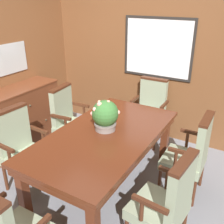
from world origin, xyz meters
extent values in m
plane|color=gray|center=(0.00, 0.00, 0.00)|extent=(14.00, 14.00, 0.00)
cube|color=brown|center=(0.00, 1.75, 1.23)|extent=(7.20, 0.06, 2.45)
cube|color=white|center=(0.07, 1.71, 1.43)|extent=(1.01, 0.01, 0.82)
cube|color=#282623|center=(0.07, 1.71, 1.86)|extent=(1.08, 0.02, 0.04)
cube|color=#282623|center=(0.07, 1.71, 1.00)|extent=(1.08, 0.02, 0.04)
cube|color=#282623|center=(-0.46, 1.71, 1.43)|extent=(0.04, 0.02, 0.82)
cube|color=#282623|center=(0.59, 1.71, 1.43)|extent=(0.03, 0.02, 0.82)
cube|color=#B2BCC1|center=(-1.73, 0.36, 1.30)|extent=(0.01, 0.86, 0.43)
cube|color=#562614|center=(-0.30, -0.73, 0.35)|extent=(0.09, 0.09, 0.71)
cube|color=#562614|center=(-0.30, 0.99, 0.35)|extent=(0.09, 0.09, 0.71)
cube|color=#562614|center=(0.53, 0.99, 0.35)|extent=(0.09, 0.09, 0.71)
cube|color=#562614|center=(0.12, 0.13, 0.66)|extent=(0.97, 1.87, 0.09)
cube|color=#562614|center=(0.12, 0.13, 0.73)|extent=(1.03, 1.93, 0.04)
cylinder|color=#472314|center=(-0.10, 1.21, 0.18)|extent=(0.04, 0.04, 0.35)
cylinder|color=#472314|center=(0.29, 1.22, 0.18)|extent=(0.04, 0.04, 0.35)
cylinder|color=#472314|center=(-0.11, 1.60, 0.18)|extent=(0.04, 0.04, 0.35)
cylinder|color=#472314|center=(0.29, 1.61, 0.18)|extent=(0.04, 0.04, 0.35)
cube|color=#93A384|center=(0.09, 1.41, 0.41)|extent=(0.46, 0.45, 0.11)
cube|color=#93A384|center=(0.09, 1.60, 0.72)|extent=(0.42, 0.08, 0.51)
cube|color=#472314|center=(0.09, 1.60, 0.99)|extent=(0.42, 0.09, 0.03)
cylinder|color=#472314|center=(-0.14, 1.38, 0.57)|extent=(0.04, 0.04, 0.21)
cube|color=#472314|center=(-0.14, 1.44, 0.67)|extent=(0.04, 0.31, 0.04)
cylinder|color=#472314|center=(0.33, 1.38, 0.57)|extent=(0.04, 0.04, 0.21)
cube|color=#472314|center=(0.33, 1.45, 0.67)|extent=(0.04, 0.31, 0.04)
cylinder|color=#472314|center=(-0.50, -0.52, 0.18)|extent=(0.04, 0.04, 0.35)
cylinder|color=#472314|center=(-0.48, -0.13, 0.18)|extent=(0.04, 0.04, 0.35)
cylinder|color=#472314|center=(-0.89, -0.50, 0.18)|extent=(0.04, 0.04, 0.35)
cylinder|color=#472314|center=(-0.87, -0.10, 0.18)|extent=(0.04, 0.04, 0.35)
cube|color=#93A384|center=(-0.69, -0.31, 0.41)|extent=(0.47, 0.48, 0.11)
cube|color=#93A384|center=(-0.87, -0.30, 0.72)|extent=(0.10, 0.43, 0.51)
cube|color=#472314|center=(-0.87, -0.30, 0.99)|extent=(0.11, 0.43, 0.03)
cylinder|color=#472314|center=(-0.67, -0.55, 0.57)|extent=(0.04, 0.04, 0.21)
cube|color=#472314|center=(-0.73, -0.55, 0.67)|extent=(0.32, 0.05, 0.04)
cylinder|color=#472314|center=(-0.64, -0.08, 0.57)|extent=(0.04, 0.04, 0.21)
cube|color=#472314|center=(-0.71, -0.07, 0.67)|extent=(0.32, 0.05, 0.04)
cylinder|color=#472314|center=(0.71, 0.75, 0.18)|extent=(0.04, 0.04, 0.35)
cylinder|color=#472314|center=(0.71, 0.35, 0.18)|extent=(0.04, 0.04, 0.35)
cylinder|color=#472314|center=(1.10, 0.76, 0.18)|extent=(0.04, 0.04, 0.35)
cylinder|color=#472314|center=(1.10, 0.36, 0.18)|extent=(0.04, 0.04, 0.35)
cube|color=#93A384|center=(0.90, 0.55, 0.41)|extent=(0.46, 0.47, 0.11)
cube|color=#93A384|center=(1.09, 0.56, 0.72)|extent=(0.09, 0.42, 0.51)
cube|color=#472314|center=(1.09, 0.56, 0.99)|extent=(0.10, 0.42, 0.03)
cylinder|color=#472314|center=(0.87, 0.79, 0.57)|extent=(0.04, 0.04, 0.21)
cube|color=#472314|center=(0.93, 0.79, 0.67)|extent=(0.32, 0.04, 0.04)
cylinder|color=#472314|center=(0.88, 0.31, 0.57)|extent=(0.04, 0.04, 0.21)
cube|color=#472314|center=(0.94, 0.31, 0.67)|extent=(0.32, 0.04, 0.04)
cylinder|color=#472314|center=(0.75, -0.08, 0.18)|extent=(0.04, 0.04, 0.35)
cylinder|color=#472314|center=(1.14, -0.12, 0.18)|extent=(0.04, 0.04, 0.35)
cube|color=#93A384|center=(0.92, -0.30, 0.41)|extent=(0.49, 0.50, 0.11)
cube|color=#93A384|center=(1.11, -0.31, 0.72)|extent=(0.12, 0.43, 0.51)
cube|color=#472314|center=(1.11, -0.31, 0.99)|extent=(0.13, 0.43, 0.03)
cylinder|color=#472314|center=(0.91, -0.06, 0.57)|extent=(0.04, 0.04, 0.21)
cube|color=#472314|center=(0.98, -0.06, 0.67)|extent=(0.32, 0.07, 0.04)
cylinder|color=#472314|center=(0.87, -0.53, 0.57)|extent=(0.04, 0.04, 0.21)
cube|color=#472314|center=(0.93, -0.54, 0.67)|extent=(0.32, 0.07, 0.04)
cylinder|color=#472314|center=(-0.48, 0.39, 0.18)|extent=(0.04, 0.04, 0.35)
cylinder|color=#472314|center=(-0.52, 0.79, 0.18)|extent=(0.04, 0.04, 0.35)
cylinder|color=#472314|center=(-0.87, 0.36, 0.18)|extent=(0.04, 0.04, 0.35)
cylinder|color=#472314|center=(-0.90, 0.76, 0.18)|extent=(0.04, 0.04, 0.35)
cube|color=#93A384|center=(-0.69, 0.58, 0.41)|extent=(0.49, 0.50, 0.11)
cube|color=#93A384|center=(-0.88, 0.56, 0.72)|extent=(0.12, 0.43, 0.51)
cube|color=#472314|center=(-0.88, 0.56, 0.99)|extent=(0.13, 0.43, 0.03)
cylinder|color=#472314|center=(-0.64, 0.34, 0.57)|extent=(0.04, 0.04, 0.21)
cube|color=#472314|center=(-0.70, 0.33, 0.67)|extent=(0.32, 0.06, 0.04)
cylinder|color=#472314|center=(-0.68, 0.82, 0.57)|extent=(0.04, 0.04, 0.21)
cube|color=#472314|center=(-0.75, 0.81, 0.67)|extent=(0.32, 0.06, 0.04)
cylinder|color=gray|center=(0.07, 0.21, 0.80)|extent=(0.23, 0.23, 0.08)
cylinder|color=gray|center=(0.07, 0.21, 0.83)|extent=(0.25, 0.25, 0.02)
sphere|color=#387033|center=(0.07, 0.21, 0.96)|extent=(0.30, 0.30, 0.30)
sphere|color=#E69F80|center=(0.00, 0.20, 1.08)|extent=(0.04, 0.04, 0.04)
sphere|color=#E1A695|center=(0.00, 0.11, 1.03)|extent=(0.05, 0.05, 0.05)
sphere|color=#F0A395|center=(0.19, 0.28, 0.97)|extent=(0.05, 0.05, 0.05)
sphere|color=#F0A08D|center=(0.04, 0.14, 1.08)|extent=(0.06, 0.06, 0.06)
sphere|color=pink|center=(-0.04, 0.12, 0.96)|extent=(0.05, 0.05, 0.05)
sphere|color=#FA9880|center=(0.10, 0.22, 1.09)|extent=(0.04, 0.04, 0.04)
cube|color=brown|center=(-1.52, 0.36, 0.45)|extent=(0.43, 1.23, 0.91)
cube|color=brown|center=(-1.52, 0.36, 0.92)|extent=(0.45, 1.26, 0.02)
sphere|color=#4C422D|center=(-1.29, 0.36, 0.71)|extent=(0.03, 0.03, 0.03)
sphere|color=#4C422D|center=(-1.29, 0.08, 0.36)|extent=(0.03, 0.03, 0.03)
sphere|color=#4C422D|center=(-1.29, 0.64, 0.36)|extent=(0.03, 0.03, 0.03)
camera|label=1|loc=(1.47, -2.03, 2.15)|focal=42.00mm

